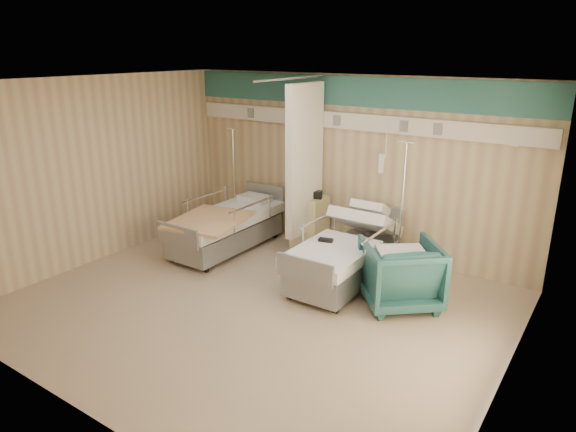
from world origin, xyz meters
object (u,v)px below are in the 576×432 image
at_px(visitor_armchair, 400,274).
at_px(iv_stand_left, 235,210).
at_px(bed_left, 226,231).
at_px(iv_stand_right, 399,247).
at_px(bedside_cabinet, 310,222).
at_px(bed_right, 345,261).

bearing_deg(visitor_armchair, iv_stand_left, -56.87).
height_order(bed_left, visitor_armchair, visitor_armchair).
bearing_deg(bed_left, iv_stand_right, 15.23).
xyz_separation_m(visitor_armchair, iv_stand_right, (-0.41, 0.95, -0.03)).
relative_size(bedside_cabinet, visitor_armchair, 0.90).
xyz_separation_m(iv_stand_right, iv_stand_left, (-3.18, 0.08, -0.02)).
bearing_deg(visitor_armchair, bed_right, -54.03).
bearing_deg(iv_stand_right, bedside_cabinet, 174.29).
bearing_deg(iv_stand_right, iv_stand_left, 178.61).
height_order(bedside_cabinet, iv_stand_right, iv_stand_right).
distance_m(bed_left, visitor_armchair, 3.11).
bearing_deg(visitor_armchair, bed_left, -44.83).
height_order(visitor_armchair, iv_stand_right, iv_stand_right).
bearing_deg(bed_left, bedside_cabinet, 40.60).
bearing_deg(iv_stand_left, bed_left, -59.41).
distance_m(bed_right, iv_stand_right, 0.89).
bearing_deg(bed_left, visitor_armchair, -3.87).
height_order(bed_right, bedside_cabinet, bedside_cabinet).
bearing_deg(bed_right, visitor_armchair, -13.07).
relative_size(bed_right, iv_stand_left, 1.16).
xyz_separation_m(bed_left, visitor_armchair, (3.11, -0.21, 0.11)).
relative_size(bed_left, bedside_cabinet, 2.54).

